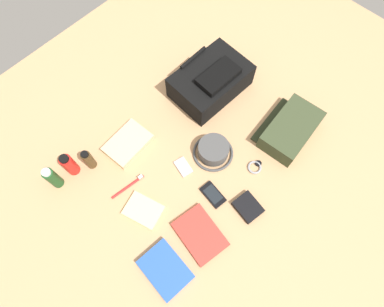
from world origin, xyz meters
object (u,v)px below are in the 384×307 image
at_px(wristwatch, 255,167).
at_px(shampoo_bottle, 53,178).
at_px(notepad, 143,210).
at_px(cell_phone, 213,195).
at_px(sunscreen_spray, 69,165).
at_px(paperback_novel, 165,270).
at_px(cologne_bottle, 89,160).
at_px(toiletry_pouch, 290,129).
at_px(toothbrush, 130,185).
at_px(media_player, 183,167).
at_px(bucket_hat, 213,151).
at_px(backpack, 211,81).
at_px(travel_guidebook, 200,234).
at_px(wallet, 248,207).
at_px(folded_towel, 128,144).

bearing_deg(wristwatch, shampoo_bottle, 138.17).
bearing_deg(notepad, cell_phone, -49.36).
bearing_deg(shampoo_bottle, wristwatch, -41.83).
distance_m(sunscreen_spray, wristwatch, 0.80).
bearing_deg(paperback_novel, cell_phone, 10.76).
bearing_deg(shampoo_bottle, cologne_bottle, -14.41).
bearing_deg(toiletry_pouch, wristwatch, 178.76).
distance_m(toothbrush, notepad, 0.13).
bearing_deg(notepad, media_player, -12.67).
relative_size(toiletry_pouch, wristwatch, 4.29).
distance_m(shampoo_bottle, cologne_bottle, 0.16).
bearing_deg(bucket_hat, paperback_novel, -158.40).
distance_m(bucket_hat, cell_phone, 0.20).
bearing_deg(media_player, cologne_bottle, 131.44).
bearing_deg(cologne_bottle, bucket_hat, -40.85).
bearing_deg(backpack, cologne_bottle, 170.10).
xyz_separation_m(shampoo_bottle, travel_guidebook, (0.26, -0.60, -0.06)).
bearing_deg(sunscreen_spray, backpack, -11.84).
height_order(bucket_hat, wallet, bucket_hat).
bearing_deg(folded_towel, toiletry_pouch, -42.03).
height_order(sunscreen_spray, wristwatch, sunscreen_spray).
relative_size(bucket_hat, wallet, 1.66).
xyz_separation_m(shampoo_bottle, wallet, (0.48, -0.66, -0.06)).
height_order(shampoo_bottle, sunscreen_spray, shampoo_bottle).
relative_size(toiletry_pouch, paperback_novel, 1.50).
bearing_deg(cologne_bottle, notepad, -87.51).
xyz_separation_m(backpack, cell_phone, (-0.39, -0.37, -0.06)).
bearing_deg(travel_guidebook, wallet, -17.55).
xyz_separation_m(travel_guidebook, wristwatch, (0.38, 0.02, -0.00)).
xyz_separation_m(sunscreen_spray, travel_guidebook, (0.17, -0.59, -0.06)).
height_order(bucket_hat, folded_towel, bucket_hat).
bearing_deg(toiletry_pouch, folded_towel, 137.97).
relative_size(toiletry_pouch, shampoo_bottle, 2.15).
distance_m(cologne_bottle, toothbrush, 0.21).
bearing_deg(travel_guidebook, cell_phone, 24.64).
distance_m(wristwatch, notepad, 0.52).
bearing_deg(wallet, backpack, 66.82).
height_order(bucket_hat, media_player, bucket_hat).
bearing_deg(backpack, cell_phone, -136.67).
bearing_deg(backpack, wallet, -122.96).
bearing_deg(notepad, travel_guidebook, -85.25).
bearing_deg(media_player, backpack, 26.08).
relative_size(sunscreen_spray, paperback_novel, 0.67).
height_order(backpack, cologne_bottle, backpack).
bearing_deg(notepad, toothbrush, 58.51).
relative_size(backpack, folded_towel, 1.83).
relative_size(wallet, notepad, 0.73).
bearing_deg(paperback_novel, bucket_hat, 21.60).
distance_m(sunscreen_spray, wallet, 0.77).
xyz_separation_m(notepad, folded_towel, (0.16, 0.27, 0.01)).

